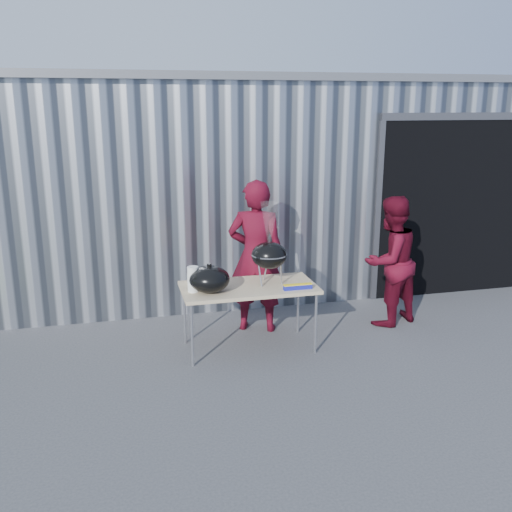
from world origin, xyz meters
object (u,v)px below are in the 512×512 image
object	(u,v)px
person_cook	(256,256)
person_bystander	(390,261)
folding_table	(249,289)
kettle_grill	(269,247)

from	to	relation	value
person_cook	person_bystander	bearing A→B (deg)	-166.40
folding_table	kettle_grill	size ratio (longest dim) A/B	1.62
kettle_grill	person_cook	xyz separation A→B (m)	(-0.02, 0.52, -0.24)
kettle_grill	person_cook	distance (m)	0.57
person_cook	person_bystander	xyz separation A→B (m)	(1.67, -0.21, -0.11)
person_cook	person_bystander	world-z (taller)	person_cook
folding_table	person_bystander	size ratio (longest dim) A/B	0.92
folding_table	person_cook	distance (m)	0.64
kettle_grill	person_bystander	xyz separation A→B (m)	(1.65, 0.31, -0.36)
folding_table	person_bystander	world-z (taller)	person_bystander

